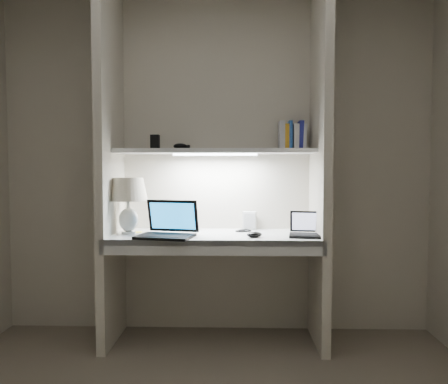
{
  "coord_description": "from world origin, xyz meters",
  "views": [
    {
      "loc": [
        0.15,
        -1.8,
        1.22
      ],
      "look_at": [
        0.07,
        1.05,
        1.07
      ],
      "focal_mm": 35.0,
      "sensor_mm": 36.0,
      "label": 1
    }
  ],
  "objects_px": {
    "book_row": "(292,136)",
    "laptop_netbook": "(309,230)",
    "table_lamp": "(128,196)",
    "speaker": "(250,221)",
    "laptop_main": "(168,228)"
  },
  "relations": [
    {
      "from": "book_row",
      "to": "laptop_netbook",
      "type": "bearing_deg",
      "value": -72.6
    },
    {
      "from": "table_lamp",
      "to": "speaker",
      "type": "xyz_separation_m",
      "value": [
        0.86,
        0.23,
        -0.2
      ]
    },
    {
      "from": "speaker",
      "to": "book_row",
      "type": "xyz_separation_m",
      "value": [
        0.31,
        -0.04,
        0.62
      ]
    },
    {
      "from": "table_lamp",
      "to": "book_row",
      "type": "distance_m",
      "value": 1.25
    },
    {
      "from": "laptop_main",
      "to": "speaker",
      "type": "relative_size",
      "value": 3.05
    },
    {
      "from": "table_lamp",
      "to": "laptop_main",
      "type": "relative_size",
      "value": 0.95
    },
    {
      "from": "laptop_main",
      "to": "book_row",
      "type": "height_order",
      "value": "book_row"
    },
    {
      "from": "table_lamp",
      "to": "laptop_netbook",
      "type": "height_order",
      "value": "table_lamp"
    },
    {
      "from": "laptop_netbook",
      "to": "speaker",
      "type": "height_order",
      "value": "laptop_netbook"
    },
    {
      "from": "laptop_netbook",
      "to": "book_row",
      "type": "relative_size",
      "value": 1.38
    },
    {
      "from": "laptop_main",
      "to": "laptop_netbook",
      "type": "bearing_deg",
      "value": 14.24
    },
    {
      "from": "laptop_main",
      "to": "table_lamp",
      "type": "bearing_deg",
      "value": 169.17
    },
    {
      "from": "laptop_netbook",
      "to": "speaker",
      "type": "distance_m",
      "value": 0.5
    },
    {
      "from": "laptop_main",
      "to": "laptop_netbook",
      "type": "distance_m",
      "value": 0.95
    },
    {
      "from": "laptop_main",
      "to": "laptop_netbook",
      "type": "height_order",
      "value": "laptop_main"
    }
  ]
}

